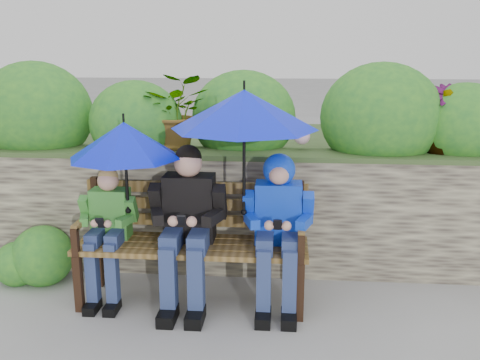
# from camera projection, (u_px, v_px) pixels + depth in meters

# --- Properties ---
(ground) EXTENTS (60.00, 60.00, 0.00)m
(ground) POSITION_uv_depth(u_px,v_px,m) (239.00, 308.00, 3.93)
(ground) COLOR gray
(ground) RESTS_ON ground
(garden_backdrop) EXTENTS (8.00, 2.85, 1.88)m
(garden_backdrop) POSITION_uv_depth(u_px,v_px,m) (255.00, 173.00, 5.29)
(garden_backdrop) COLOR #3F3731
(garden_backdrop) RESTS_ON ground
(park_bench) EXTENTS (1.70, 0.50, 0.90)m
(park_bench) POSITION_uv_depth(u_px,v_px,m) (193.00, 234.00, 3.99)
(park_bench) COLOR black
(park_bench) RESTS_ON ground
(boy_left) EXTENTS (0.42, 0.48, 1.01)m
(boy_left) POSITION_uv_depth(u_px,v_px,m) (108.00, 226.00, 3.96)
(boy_left) COLOR #2C7B30
(boy_left) RESTS_ON ground
(boy_middle) EXTENTS (0.55, 0.64, 1.19)m
(boy_middle) POSITION_uv_depth(u_px,v_px,m) (187.00, 220.00, 3.87)
(boy_middle) COLOR black
(boy_middle) RESTS_ON ground
(boy_right) EXTENTS (0.50, 0.61, 1.13)m
(boy_right) POSITION_uv_depth(u_px,v_px,m) (278.00, 219.00, 3.83)
(boy_right) COLOR #0023B3
(boy_right) RESTS_ON ground
(umbrella_left) EXTENTS (0.81, 0.81, 0.74)m
(umbrella_left) POSITION_uv_depth(u_px,v_px,m) (125.00, 140.00, 3.79)
(umbrella_left) COLOR #0618E6
(umbrella_left) RESTS_ON ground
(umbrella_right) EXTENTS (1.02, 1.02, 0.95)m
(umbrella_right) POSITION_uv_depth(u_px,v_px,m) (244.00, 110.00, 3.64)
(umbrella_right) COLOR #0618E6
(umbrella_right) RESTS_ON ground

